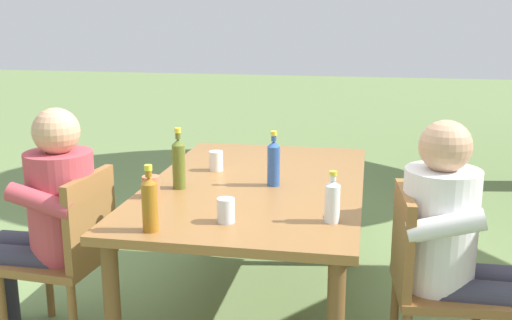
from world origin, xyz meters
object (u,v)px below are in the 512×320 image
(bottle_clear, at_px, (332,200))
(cup_white, at_px, (216,161))
(bottle_blue, at_px, (274,162))
(cup_glass, at_px, (226,210))
(chair_near_right, at_px, (71,249))
(dining_table, at_px, (256,197))
(bottle_amber, at_px, (150,203))
(bottle_olive, at_px, (179,163))
(person_in_plaid_shirt, at_px, (457,241))
(chair_far_right, at_px, (428,276))
(person_in_white_shirt, at_px, (48,215))
(cup_terracotta, at_px, (151,187))
(backpack_by_near_side, at_px, (327,204))

(bottle_clear, distance_m, cup_white, 0.99)
(bottle_blue, bearing_deg, cup_glass, -10.94)
(chair_near_right, relative_size, bottle_blue, 3.12)
(dining_table, height_order, bottle_amber, bottle_amber)
(bottle_olive, relative_size, cup_white, 2.82)
(bottle_blue, xyz_separation_m, bottle_clear, (0.49, 0.32, -0.03))
(chair_near_right, bearing_deg, person_in_plaid_shirt, 90.21)
(cup_glass, height_order, cup_white, cup_white)
(chair_far_right, height_order, person_in_white_shirt, person_in_white_shirt)
(cup_glass, bearing_deg, bottle_amber, -60.47)
(chair_near_right, height_order, cup_terracotta, chair_near_right)
(chair_far_right, bearing_deg, cup_glass, -76.49)
(chair_near_right, height_order, bottle_clear, bottle_clear)
(dining_table, bearing_deg, cup_glass, -1.50)
(backpack_by_near_side, bearing_deg, dining_table, -11.72)
(person_in_white_shirt, distance_m, cup_terracotta, 0.53)
(dining_table, relative_size, person_in_white_shirt, 1.48)
(cup_white, bearing_deg, bottle_clear, 43.17)
(bottle_amber, bearing_deg, backpack_by_near_side, 164.90)
(cup_white, bearing_deg, person_in_plaid_shirt, 63.83)
(bottle_amber, bearing_deg, person_in_white_shirt, -119.10)
(person_in_plaid_shirt, xyz_separation_m, cup_glass, (0.21, -0.96, 0.15))
(chair_near_right, relative_size, bottle_amber, 3.18)
(cup_terracotta, bearing_deg, person_in_white_shirt, -82.54)
(person_in_white_shirt, height_order, bottle_blue, person_in_white_shirt)
(chair_near_right, xyz_separation_m, bottle_olive, (-0.24, 0.48, 0.40))
(bottle_clear, bearing_deg, cup_white, -136.83)
(backpack_by_near_side, bearing_deg, bottle_olive, -22.80)
(person_in_white_shirt, bearing_deg, cup_glass, 77.19)
(chair_near_right, relative_size, cup_terracotta, 8.56)
(bottle_olive, bearing_deg, cup_glass, 37.61)
(person_in_white_shirt, relative_size, bottle_amber, 4.31)
(dining_table, xyz_separation_m, cup_glass, (0.61, -0.02, 0.13))
(cup_terracotta, distance_m, cup_white, 0.56)
(bottle_amber, distance_m, cup_glass, 0.32)
(person_in_white_shirt, distance_m, backpack_by_near_side, 2.17)
(person_in_plaid_shirt, distance_m, bottle_olive, 1.34)
(chair_near_right, bearing_deg, cup_white, 136.02)
(bottle_clear, height_order, cup_white, bottle_clear)
(person_in_plaid_shirt, distance_m, cup_white, 1.36)
(person_in_plaid_shirt, bearing_deg, chair_far_right, -86.58)
(person_in_plaid_shirt, height_order, bottle_blue, person_in_plaid_shirt)
(backpack_by_near_side, bearing_deg, person_in_white_shirt, -35.19)
(cup_white, bearing_deg, backpack_by_near_side, 154.82)
(person_in_plaid_shirt, relative_size, bottle_blue, 4.23)
(bottle_amber, bearing_deg, person_in_plaid_shirt, 106.51)
(chair_near_right, distance_m, person_in_plaid_shirt, 1.80)
(chair_near_right, relative_size, bottle_clear, 3.95)
(person_in_white_shirt, height_order, bottle_olive, person_in_white_shirt)
(chair_far_right, xyz_separation_m, cup_glass, (0.21, -0.86, 0.32))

